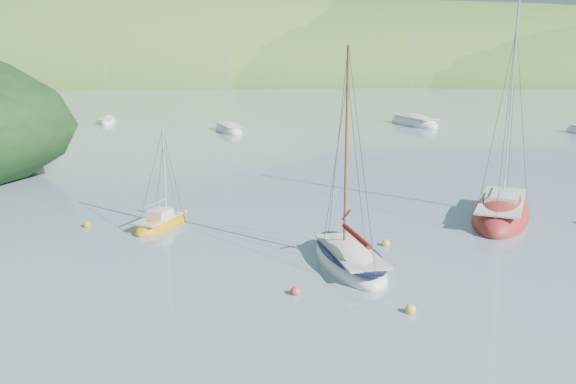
{
  "coord_description": "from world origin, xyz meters",
  "views": [
    {
      "loc": [
        -2.43,
        -23.26,
        9.9
      ],
      "look_at": [
        -1.26,
        8.0,
        2.55
      ],
      "focal_mm": 40.0,
      "sensor_mm": 36.0,
      "label": 1
    }
  ],
  "objects_px": {
    "distant_sloop_a": "(229,130)",
    "sailboat_yellow": "(161,224)",
    "daysailer_white": "(350,260)",
    "distant_sloop_b": "(414,123)",
    "distant_sloop_c": "(107,121)",
    "sloop_red": "(501,214)"
  },
  "relations": [
    {
      "from": "daysailer_white",
      "to": "sailboat_yellow",
      "type": "relative_size",
      "value": 1.78
    },
    {
      "from": "sailboat_yellow",
      "to": "distant_sloop_c",
      "type": "xyz_separation_m",
      "value": [
        -13.97,
        46.78,
        -0.01
      ]
    },
    {
      "from": "sailboat_yellow",
      "to": "distant_sloop_b",
      "type": "bearing_deg",
      "value": 85.41
    },
    {
      "from": "sloop_red",
      "to": "distant_sloop_c",
      "type": "relative_size",
      "value": 1.63
    },
    {
      "from": "distant_sloop_c",
      "to": "distant_sloop_b",
      "type": "bearing_deg",
      "value": -14.49
    },
    {
      "from": "sloop_red",
      "to": "distant_sloop_c",
      "type": "height_order",
      "value": "sloop_red"
    },
    {
      "from": "sloop_red",
      "to": "distant_sloop_a",
      "type": "distance_m",
      "value": 41.19
    },
    {
      "from": "sailboat_yellow",
      "to": "distant_sloop_b",
      "type": "relative_size",
      "value": 0.47
    },
    {
      "from": "distant_sloop_b",
      "to": "sloop_red",
      "type": "bearing_deg",
      "value": -117.03
    },
    {
      "from": "sailboat_yellow",
      "to": "distant_sloop_a",
      "type": "bearing_deg",
      "value": 111.94
    },
    {
      "from": "sailboat_yellow",
      "to": "distant_sloop_c",
      "type": "bearing_deg",
      "value": 131.05
    },
    {
      "from": "sloop_red",
      "to": "distant_sloop_b",
      "type": "distance_m",
      "value": 42.43
    },
    {
      "from": "distant_sloop_b",
      "to": "sailboat_yellow",
      "type": "bearing_deg",
      "value": -139.71
    },
    {
      "from": "distant_sloop_c",
      "to": "daysailer_white",
      "type": "bearing_deg",
      "value": -75.28
    },
    {
      "from": "distant_sloop_b",
      "to": "distant_sloop_a",
      "type": "bearing_deg",
      "value": 171.79
    },
    {
      "from": "distant_sloop_a",
      "to": "sailboat_yellow",
      "type": "bearing_deg",
      "value": -111.45
    },
    {
      "from": "daysailer_white",
      "to": "sailboat_yellow",
      "type": "xyz_separation_m",
      "value": [
        -9.52,
        6.59,
        -0.07
      ]
    },
    {
      "from": "daysailer_white",
      "to": "distant_sloop_b",
      "type": "distance_m",
      "value": 51.79
    },
    {
      "from": "distant_sloop_a",
      "to": "distant_sloop_b",
      "type": "bearing_deg",
      "value": -6.48
    },
    {
      "from": "distant_sloop_a",
      "to": "distant_sloop_b",
      "type": "xyz_separation_m",
      "value": [
        22.28,
        4.93,
        0.03
      ]
    },
    {
      "from": "sailboat_yellow",
      "to": "distant_sloop_b",
      "type": "xyz_separation_m",
      "value": [
        23.94,
        43.16,
        0.05
      ]
    },
    {
      "from": "sailboat_yellow",
      "to": "distant_sloop_a",
      "type": "xyz_separation_m",
      "value": [
        1.66,
        38.22,
        0.01
      ]
    }
  ]
}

